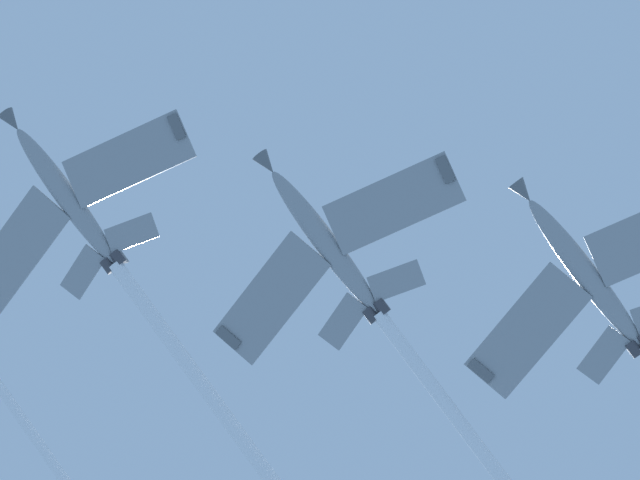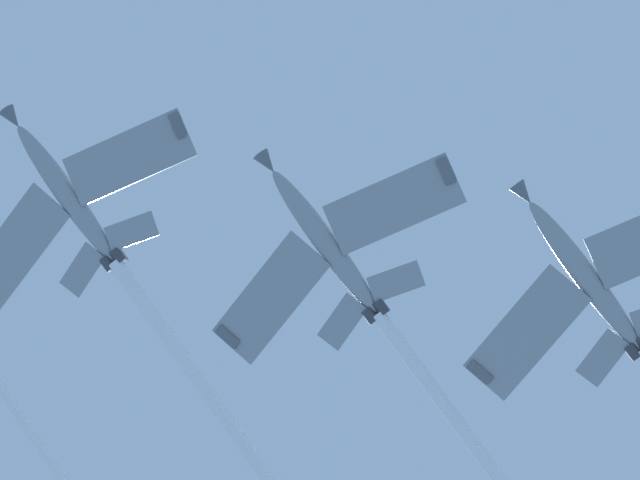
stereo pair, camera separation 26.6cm
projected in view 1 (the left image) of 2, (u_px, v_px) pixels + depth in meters
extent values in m
cylinder|color=white|center=(37.00, 440.00, 101.86)|extent=(4.72, 34.44, 12.71)
ellipsoid|color=gray|center=(66.00, 196.00, 101.46)|extent=(2.90, 11.91, 5.11)
cone|color=#595E60|center=(12.00, 121.00, 102.11)|extent=(1.40, 2.02, 1.65)
ellipsoid|color=black|center=(52.00, 173.00, 102.25)|extent=(1.32, 3.03, 1.74)
cube|color=gray|center=(129.00, 159.00, 100.35)|extent=(9.65, 6.39, 1.34)
cube|color=#595E60|center=(176.00, 127.00, 99.71)|extent=(1.26, 1.88, 0.69)
cube|color=gray|center=(16.00, 250.00, 102.22)|extent=(9.38, 4.64, 1.34)
cube|color=gray|center=(132.00, 233.00, 100.57)|extent=(4.00, 3.09, 0.72)
cube|color=gray|center=(83.00, 272.00, 101.38)|extent=(3.88, 2.45, 0.72)
cube|color=#595E60|center=(112.00, 250.00, 102.36)|extent=(0.53, 3.17, 3.42)
cylinder|color=#38383D|center=(118.00, 258.00, 100.72)|extent=(0.93, 1.28, 1.08)
cylinder|color=#38383D|center=(108.00, 266.00, 100.88)|extent=(0.93, 1.28, 1.08)
ellipsoid|color=gray|center=(325.00, 242.00, 96.86)|extent=(2.85, 11.89, 5.22)
cone|color=#595E60|center=(266.00, 164.00, 97.59)|extent=(1.40, 2.02, 1.66)
ellipsoid|color=black|center=(309.00, 217.00, 97.68)|extent=(1.31, 3.03, 1.77)
cube|color=gray|center=(394.00, 204.00, 95.74)|extent=(9.64, 6.35, 1.37)
cube|color=#595E60|center=(445.00, 169.00, 95.09)|extent=(1.26, 1.87, 0.70)
cube|color=gray|center=(271.00, 299.00, 97.62)|extent=(9.39, 4.67, 1.37)
cube|color=#595E60|center=(228.00, 338.00, 98.43)|extent=(0.93, 1.82, 0.70)
cube|color=gray|center=(396.00, 281.00, 95.92)|extent=(4.00, 3.07, 0.74)
cube|color=gray|center=(343.00, 322.00, 96.73)|extent=(3.88, 2.46, 0.74)
cube|color=#595E60|center=(371.00, 298.00, 97.71)|extent=(0.52, 3.19, 3.43)
cylinder|color=#38383D|center=(382.00, 307.00, 96.06)|extent=(0.92, 1.29, 1.08)
cylinder|color=#38383D|center=(371.00, 315.00, 96.22)|extent=(0.92, 1.29, 1.08)
ellipsoid|color=gray|center=(585.00, 273.00, 94.05)|extent=(2.90, 11.93, 5.05)
cone|color=#595E60|center=(523.00, 192.00, 94.66)|extent=(1.40, 2.02, 1.64)
ellipsoid|color=black|center=(566.00, 247.00, 94.83)|extent=(1.32, 3.03, 1.73)
cube|color=gray|center=(528.00, 331.00, 94.81)|extent=(9.38, 4.65, 1.32)
cube|color=#595E60|center=(481.00, 371.00, 95.63)|extent=(0.93, 1.82, 0.68)
cube|color=gray|center=(604.00, 355.00, 93.99)|extent=(3.88, 2.45, 0.72)
cube|color=#595E60|center=(630.00, 330.00, 94.98)|extent=(0.53, 3.16, 3.41)
cylinder|color=#38383D|center=(634.00, 349.00, 93.49)|extent=(0.93, 1.28, 1.07)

